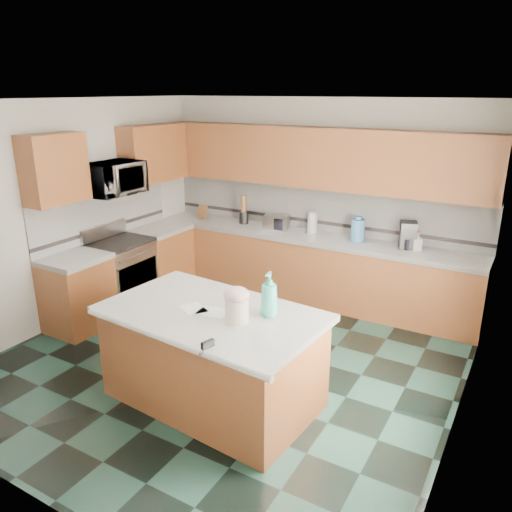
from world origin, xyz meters
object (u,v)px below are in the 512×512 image
Objects in this scene: knife_block at (203,211)px; toaster_oven at (276,222)px; island_base at (213,359)px; soap_bottle_island at (269,294)px; island_top at (211,314)px; treat_jar at (237,310)px; coffee_maker at (408,235)px.

toaster_oven is (1.28, 0.00, -0.00)m from knife_block.
island_base is at bearing -57.41° from knife_block.
soap_bottle_island is 3.60m from knife_block.
island_top is 4.91× the size of soap_bottle_island.
island_top is 9.31× the size of treat_jar.
soap_bottle_island is 1.16× the size of toaster_oven.
island_top is 9.65× the size of knife_block.
soap_bottle_island is at bearing -120.95° from coffee_maker.
island_top is at bearing -88.66° from toaster_oven.
treat_jar is at bearing -54.16° from knife_block.
knife_block is at bearing 111.55° from treat_jar.
soap_bottle_island is (0.49, 0.17, 0.69)m from island_base.
coffee_maker is at bearing 73.93° from island_base.
coffee_maker is at bearing 56.59° from treat_jar.
island_top is at bearing -175.37° from island_base.
treat_jar reaches higher than island_base.
island_base is 5.41× the size of toaster_oven.
toaster_oven is at bearing 112.09° from soap_bottle_island.
knife_block is 0.61× the size of coffee_maker.
island_base is at bearing 149.09° from treat_jar.
soap_bottle_island is at bearing 24.14° from island_top.
island_base is 4.66× the size of soap_bottle_island.
toaster_oven is at bearing 110.74° from island_base.
island_top is at bearing -165.06° from soap_bottle_island.
island_base is 3.00m from coffee_maker.
island_top is 2.83m from toaster_oven.
island_top is (-0.00, 0.00, 0.46)m from island_base.
soap_bottle_island reaches higher than toaster_oven.
island_top is at bearing -57.41° from knife_block.
coffee_maker is at bearing -4.07° from knife_block.
toaster_oven reaches higher than island_top.
soap_bottle_island reaches higher than treat_jar.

